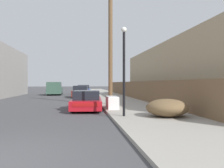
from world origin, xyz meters
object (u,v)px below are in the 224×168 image
parked_sports_car_red (87,101)px  car_parked_mid (81,92)px  utility_pole (110,42)px  pickup_truck (55,88)px  brush_pile (167,108)px  discarded_fridge (112,102)px  car_parked_far (84,90)px  street_lamp (124,64)px

parked_sports_car_red → car_parked_mid: 12.06m
car_parked_mid → utility_pole: 10.70m
pickup_truck → brush_pile: (7.53, -22.11, -0.39)m
discarded_fridge → utility_pole: size_ratio=0.19×
discarded_fridge → parked_sports_car_red: size_ratio=0.39×
car_parked_far → pickup_truck: size_ratio=0.81×
car_parked_far → brush_pile: (3.44, -24.46, -0.12)m
discarded_fridge → parked_sports_car_red: parked_sports_car_red is taller
parked_sports_car_red → pickup_truck: pickup_truck is taller
parked_sports_car_red → utility_pole: bearing=56.7°
car_parked_far → brush_pile: bearing=-77.6°
parked_sports_car_red → street_lamp: size_ratio=1.07×
car_parked_far → utility_pole: (1.70, -17.98, 4.05)m
car_parked_mid → car_parked_far: car_parked_far is taller
car_parked_mid → pickup_truck: size_ratio=0.76×
parked_sports_car_red → car_parked_far: 20.38m
pickup_truck → street_lamp: (5.60, -21.69, 1.64)m
pickup_truck → utility_pole: size_ratio=0.63×
car_parked_mid → utility_pole: utility_pole is taller
utility_pole → discarded_fridge: bearing=-95.8°
parked_sports_car_red → street_lamp: bearing=-62.6°
car_parked_mid → discarded_fridge: bearing=-78.2°
car_parked_mid → car_parked_far: 8.34m
car_parked_mid → utility_pole: (2.19, -9.65, 4.06)m
car_parked_mid → parked_sports_car_red: bearing=-84.9°
street_lamp → brush_pile: street_lamp is taller
car_parked_far → pickup_truck: pickup_truck is taller
car_parked_far → brush_pile: 24.70m
discarded_fridge → street_lamp: bearing=-86.7°
car_parked_mid → utility_pole: bearing=-73.9°
pickup_truck → brush_pile: pickup_truck is taller
utility_pole → brush_pile: utility_pole is taller
discarded_fridge → parked_sports_car_red: 1.60m
pickup_truck → utility_pole: bearing=108.4°
pickup_truck → utility_pole: (5.79, -15.63, 3.79)m
pickup_truck → car_parked_far: bearing=-152.0°
discarded_fridge → utility_pole: 5.14m
parked_sports_car_red → utility_pole: utility_pole is taller
street_lamp → car_parked_far: bearing=93.6°
discarded_fridge → parked_sports_car_red: (-1.51, 0.54, 0.07)m
car_parked_far → utility_pole: size_ratio=0.51×
parked_sports_car_red → car_parked_far: car_parked_far is taller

